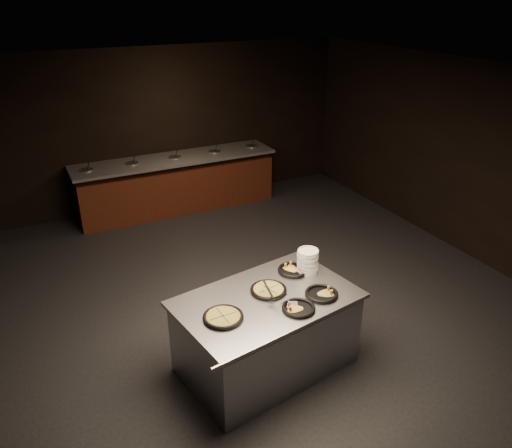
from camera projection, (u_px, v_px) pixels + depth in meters
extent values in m
cube|color=black|center=(265.00, 306.00, 6.60)|extent=(7.00, 8.00, 0.01)
cube|color=black|center=(267.00, 80.00, 5.34)|extent=(7.00, 8.00, 0.01)
cube|color=black|center=(166.00, 128.00, 9.20)|extent=(7.00, 0.01, 2.90)
cube|color=black|center=(476.00, 163.00, 7.38)|extent=(0.01, 8.00, 2.90)
cube|color=#4F2612|center=(177.00, 187.00, 9.30)|extent=(3.60, 0.75, 0.85)
cube|color=slate|center=(175.00, 159.00, 9.06)|extent=(3.70, 0.83, 0.05)
cube|color=#381F0C|center=(178.00, 206.00, 9.47)|extent=(3.60, 0.69, 0.08)
cylinder|color=silver|center=(87.00, 172.00, 8.44)|extent=(0.22, 0.22, 0.08)
cylinder|color=#3D6528|center=(87.00, 170.00, 8.43)|extent=(0.19, 0.19, 0.02)
cylinder|color=black|center=(88.00, 165.00, 8.39)|extent=(0.04, 0.10, 0.19)
cylinder|color=silver|center=(133.00, 165.00, 8.75)|extent=(0.22, 0.22, 0.08)
cylinder|color=#3D6528|center=(132.00, 164.00, 8.74)|extent=(0.19, 0.19, 0.02)
cylinder|color=black|center=(134.00, 159.00, 8.70)|extent=(0.04, 0.10, 0.19)
cylinder|color=silver|center=(175.00, 159.00, 9.06)|extent=(0.22, 0.22, 0.08)
cylinder|color=#3D6528|center=(175.00, 157.00, 9.05)|extent=(0.19, 0.19, 0.02)
cylinder|color=black|center=(176.00, 153.00, 9.01)|extent=(0.04, 0.10, 0.19)
cylinder|color=silver|center=(214.00, 153.00, 9.37)|extent=(0.22, 0.22, 0.08)
cylinder|color=#3D6528|center=(214.00, 152.00, 9.36)|extent=(0.19, 0.19, 0.02)
cylinder|color=black|center=(216.00, 147.00, 9.32)|extent=(0.04, 0.10, 0.19)
cylinder|color=silver|center=(251.00, 148.00, 9.68)|extent=(0.22, 0.22, 0.08)
cylinder|color=#3D6528|center=(251.00, 146.00, 9.67)|extent=(0.19, 0.19, 0.02)
cylinder|color=black|center=(253.00, 142.00, 9.63)|extent=(0.04, 0.10, 0.19)
cube|color=silver|center=(266.00, 336.00, 5.40)|extent=(1.93, 1.36, 0.80)
cube|color=silver|center=(267.00, 299.00, 5.19)|extent=(2.02, 1.45, 0.04)
cylinder|color=silver|center=(295.00, 331.00, 4.72)|extent=(1.84, 0.35, 0.04)
cylinder|color=white|center=(308.00, 261.00, 5.61)|extent=(0.24, 0.24, 0.27)
cylinder|color=black|center=(223.00, 318.00, 4.86)|extent=(0.38, 0.38, 0.01)
torus|color=black|center=(223.00, 317.00, 4.86)|extent=(0.40, 0.40, 0.04)
torus|color=olive|center=(223.00, 316.00, 4.85)|extent=(0.34, 0.34, 0.03)
cylinder|color=tan|center=(223.00, 317.00, 4.86)|extent=(0.30, 0.30, 0.02)
cube|color=black|center=(223.00, 316.00, 4.85)|extent=(0.02, 0.30, 0.00)
cube|color=black|center=(223.00, 316.00, 4.85)|extent=(0.30, 0.02, 0.00)
cylinder|color=black|center=(268.00, 291.00, 5.30)|extent=(0.36, 0.36, 0.01)
torus|color=black|center=(268.00, 289.00, 5.29)|extent=(0.39, 0.39, 0.04)
torus|color=olive|center=(268.00, 289.00, 5.29)|extent=(0.33, 0.33, 0.03)
cylinder|color=tan|center=(268.00, 289.00, 5.29)|extent=(0.28, 0.28, 0.02)
cube|color=black|center=(268.00, 289.00, 5.29)|extent=(0.08, 0.28, 0.00)
cube|color=black|center=(268.00, 289.00, 5.29)|extent=(0.28, 0.08, 0.00)
cylinder|color=black|center=(293.00, 271.00, 5.67)|extent=(0.32, 0.32, 0.01)
torus|color=black|center=(293.00, 270.00, 5.66)|extent=(0.35, 0.35, 0.04)
cylinder|color=black|center=(299.00, 309.00, 5.00)|extent=(0.32, 0.32, 0.01)
torus|color=black|center=(299.00, 308.00, 4.99)|extent=(0.34, 0.34, 0.04)
cylinder|color=black|center=(321.00, 295.00, 5.23)|extent=(0.33, 0.33, 0.01)
torus|color=black|center=(322.00, 293.00, 5.22)|extent=(0.35, 0.35, 0.04)
cube|color=silver|center=(260.00, 289.00, 5.30)|extent=(0.10, 0.12, 0.00)
cylinder|color=black|center=(269.00, 290.00, 5.13)|extent=(0.03, 0.21, 0.13)
cylinder|color=silver|center=(264.00, 290.00, 5.22)|extent=(0.02, 0.11, 0.08)
cube|color=silver|center=(292.00, 304.00, 5.06)|extent=(0.13, 0.12, 0.00)
cylinder|color=black|center=(277.00, 297.00, 5.03)|extent=(0.17, 0.12, 0.13)
cylinder|color=silver|center=(285.00, 301.00, 5.05)|extent=(0.09, 0.06, 0.08)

